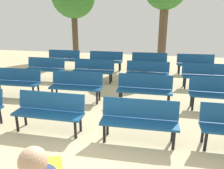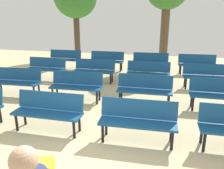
{
  "view_description": "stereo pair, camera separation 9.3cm",
  "coord_description": "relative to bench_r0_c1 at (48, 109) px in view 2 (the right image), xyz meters",
  "views": [
    {
      "loc": [
        1.32,
        -2.72,
        2.58
      ],
      "look_at": [
        0.0,
        3.58,
        0.55
      ],
      "focal_mm": 36.07,
      "sensor_mm": 36.0,
      "label": 1
    },
    {
      "loc": [
        1.41,
        -2.7,
        2.58
      ],
      "look_at": [
        0.0,
        3.58,
        0.55
      ],
      "focal_mm": 36.07,
      "sensor_mm": 36.0,
      "label": 2
    }
  ],
  "objects": [
    {
      "name": "bench_r1_c0",
      "position": [
        -2.16,
        1.95,
        0.0
      ],
      "size": [
        1.62,
        0.54,
        0.87
      ],
      "rotation": [
        0.0,
        0.0,
        0.04
      ],
      "color": "navy",
      "rests_on": "ground_plane"
    },
    {
      "name": "bench_r3_c0",
      "position": [
        -2.23,
        5.91,
        0.0
      ],
      "size": [
        1.61,
        0.51,
        0.87
      ],
      "rotation": [
        0.0,
        0.0,
        0.02
      ],
      "color": "navy",
      "rests_on": "ground_plane"
    },
    {
      "name": "bench_r0_c2",
      "position": [
        2.04,
        -0.02,
        0.0
      ],
      "size": [
        1.61,
        0.51,
        0.87
      ],
      "rotation": [
        0.0,
        0.0,
        0.02
      ],
      "color": "navy",
      "rests_on": "ground_plane"
    },
    {
      "name": "bench_r2_c2",
      "position": [
        1.98,
        4.01,
        0.0
      ],
      "size": [
        1.6,
        0.5,
        0.87
      ],
      "rotation": [
        0.0,
        0.0,
        0.01
      ],
      "color": "navy",
      "rests_on": "ground_plane"
    },
    {
      "name": "bench_r2_c0",
      "position": [
        -2.14,
        3.87,
        0.0
      ],
      "size": [
        1.6,
        0.5,
        0.87
      ],
      "rotation": [
        0.0,
        0.0,
        -0.01
      ],
      "color": "navy",
      "rests_on": "ground_plane"
    },
    {
      "name": "bench_r1_c1",
      "position": [
        -0.07,
        1.93,
        0.0
      ],
      "size": [
        1.62,
        0.54,
        0.87
      ],
      "rotation": [
        0.0,
        0.0,
        0.04
      ],
      "color": "navy",
      "rests_on": "ground_plane"
    },
    {
      "name": "bench_r3_c1",
      "position": [
        -0.1,
        5.94,
        0.0
      ],
      "size": [
        1.6,
        0.48,
        0.87
      ],
      "rotation": [
        0.0,
        0.0,
        0.0
      ],
      "color": "navy",
      "rests_on": "ground_plane"
    },
    {
      "name": "bench_r0_c1",
      "position": [
        0.0,
        0.0,
        0.0
      ],
      "size": [
        1.6,
        0.49,
        0.87
      ],
      "rotation": [
        0.0,
        0.0,
        -0.01
      ],
      "color": "navy",
      "rests_on": "ground_plane"
    },
    {
      "name": "bench_r2_c3",
      "position": [
        4.03,
        4.02,
        0.0
      ],
      "size": [
        1.62,
        0.55,
        0.87
      ],
      "rotation": [
        0.0,
        0.0,
        0.04
      ],
      "color": "navy",
      "rests_on": "ground_plane"
    },
    {
      "name": "bench_r1_c2",
      "position": [
        2.01,
        2.04,
        0.0
      ],
      "size": [
        1.6,
        0.49,
        0.87
      ],
      "rotation": [
        0.0,
        0.0,
        0.01
      ],
      "color": "navy",
      "rests_on": "ground_plane"
    },
    {
      "name": "bench_r1_c3",
      "position": [
        4.06,
        2.07,
        0.0
      ],
      "size": [
        1.6,
        0.5,
        0.87
      ],
      "rotation": [
        0.0,
        0.0,
        0.01
      ],
      "color": "navy",
      "rests_on": "ground_plane"
    },
    {
      "name": "bench_r3_c3",
      "position": [
        3.97,
        6.01,
        0.0
      ],
      "size": [
        1.62,
        0.56,
        0.87
      ],
      "rotation": [
        0.0,
        0.0,
        0.05
      ],
      "color": "navy",
      "rests_on": "ground_plane"
    },
    {
      "name": "bench_r3_c2",
      "position": [
        1.94,
        6.0,
        0.0
      ],
      "size": [
        1.62,
        0.54,
        0.87
      ],
      "rotation": [
        0.0,
        0.0,
        0.04
      ],
      "color": "navy",
      "rests_on": "ground_plane"
    },
    {
      "name": "bench_r2_c1",
      "position": [
        -0.12,
        3.97,
        0.0
      ],
      "size": [
        1.61,
        0.51,
        0.87
      ],
      "rotation": [
        0.0,
        0.0,
        0.02
      ],
      "color": "navy",
      "rests_on": "ground_plane"
    }
  ]
}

